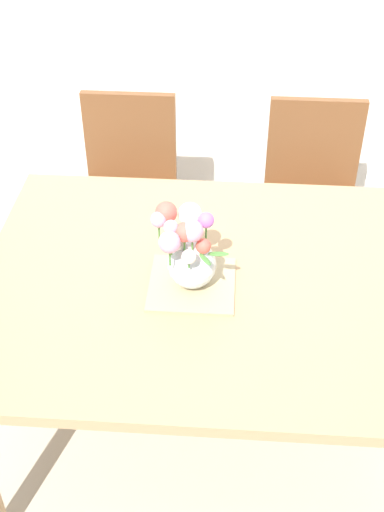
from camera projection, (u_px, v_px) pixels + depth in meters
The scene contains 6 objects.
ground_plane at pixel (207, 422), 2.68m from camera, with size 12.00×12.00×0.00m, color #B7AD99.
dining_table at pixel (210, 297), 2.26m from camera, with size 1.52×1.18×0.75m.
chair_left at pixel (129, 180), 3.10m from camera, with size 0.42×0.42×0.90m.
chair_right at pixel (312, 187), 3.06m from camera, with size 0.42×0.42×0.90m.
placemat at pixel (192, 284), 2.18m from camera, with size 0.28×0.28×0.01m, color tan.
flower_vase at pixel (188, 251), 2.10m from camera, with size 0.25×0.23×0.27m.
Camera 1 is at (0.06, -1.67, 2.19)m, focal length 47.43 mm.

